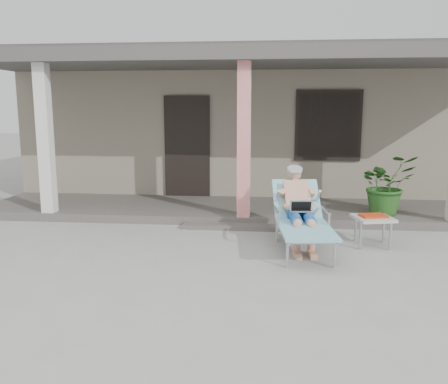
# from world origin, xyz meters

# --- Properties ---
(ground) EXTENTS (60.00, 60.00, 0.00)m
(ground) POSITION_xyz_m (0.00, 0.00, 0.00)
(ground) COLOR #9E9E99
(ground) RESTS_ON ground
(house) EXTENTS (10.40, 5.40, 3.30)m
(house) POSITION_xyz_m (0.00, 6.50, 1.67)
(house) COLOR gray
(house) RESTS_ON ground
(porch_deck) EXTENTS (10.00, 2.00, 0.15)m
(porch_deck) POSITION_xyz_m (0.00, 3.00, 0.07)
(porch_deck) COLOR #605B56
(porch_deck) RESTS_ON ground
(porch_overhang) EXTENTS (10.00, 2.30, 2.85)m
(porch_overhang) POSITION_xyz_m (0.00, 2.95, 2.79)
(porch_overhang) COLOR silver
(porch_overhang) RESTS_ON porch_deck
(porch_step) EXTENTS (2.00, 0.30, 0.07)m
(porch_step) POSITION_xyz_m (0.00, 1.85, 0.04)
(porch_step) COLOR #605B56
(porch_step) RESTS_ON ground
(lounger) EXTENTS (0.87, 1.90, 1.21)m
(lounger) POSITION_xyz_m (0.90, 0.88, 0.74)
(lounger) COLOR #B7B7BC
(lounger) RESTS_ON ground
(side_table) EXTENTS (0.62, 0.62, 0.47)m
(side_table) POSITION_xyz_m (1.96, 1.08, 0.39)
(side_table) COLOR #BABAB5
(side_table) RESTS_ON ground
(potted_palm) EXTENTS (1.14, 1.06, 1.06)m
(potted_palm) POSITION_xyz_m (2.48, 2.59, 0.68)
(potted_palm) COLOR #26591E
(potted_palm) RESTS_ON porch_deck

